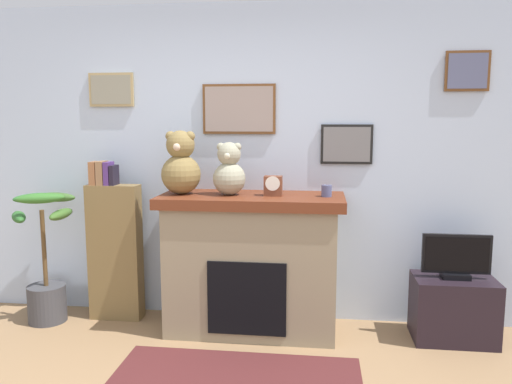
# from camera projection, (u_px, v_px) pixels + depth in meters

# --- Properties ---
(back_wall) EXTENTS (5.20, 0.15, 2.60)m
(back_wall) POSITION_uv_depth(u_px,v_px,m) (236.00, 163.00, 4.24)
(back_wall) COLOR silver
(back_wall) RESTS_ON ground_plane
(fireplace) EXTENTS (1.42, 0.65, 1.09)m
(fireplace) POSITION_uv_depth(u_px,v_px,m) (252.00, 262.00, 3.98)
(fireplace) COLOR gray
(fireplace) RESTS_ON ground_plane
(bookshelf) EXTENTS (0.43, 0.16, 1.33)m
(bookshelf) POSITION_uv_depth(u_px,v_px,m) (115.00, 248.00, 4.21)
(bookshelf) COLOR olive
(bookshelf) RESTS_ON ground_plane
(potted_plant) EXTENTS (0.56, 0.57, 1.10)m
(potted_plant) POSITION_uv_depth(u_px,v_px,m) (46.00, 271.00, 4.16)
(potted_plant) COLOR #3F3F44
(potted_plant) RESTS_ON ground_plane
(tv_stand) EXTENTS (0.60, 0.40, 0.48)m
(tv_stand) POSITION_uv_depth(u_px,v_px,m) (453.00, 309.00, 3.83)
(tv_stand) COLOR black
(tv_stand) RESTS_ON ground_plane
(television) EXTENTS (0.50, 0.14, 0.34)m
(television) POSITION_uv_depth(u_px,v_px,m) (456.00, 258.00, 3.77)
(television) COLOR black
(television) RESTS_ON tv_stand
(candle_jar) EXTENTS (0.08, 0.08, 0.09)m
(candle_jar) POSITION_uv_depth(u_px,v_px,m) (327.00, 191.00, 3.81)
(candle_jar) COLOR #4C517A
(candle_jar) RESTS_ON fireplace
(mantel_clock) EXTENTS (0.14, 0.10, 0.16)m
(mantel_clock) POSITION_uv_depth(u_px,v_px,m) (273.00, 186.00, 3.85)
(mantel_clock) COLOR brown
(mantel_clock) RESTS_ON fireplace
(teddy_bear_cream) EXTENTS (0.31, 0.31, 0.50)m
(teddy_bear_cream) POSITION_uv_depth(u_px,v_px,m) (181.00, 166.00, 3.92)
(teddy_bear_cream) COLOR olive
(teddy_bear_cream) RESTS_ON fireplace
(teddy_bear_brown) EXTENTS (0.25, 0.25, 0.41)m
(teddy_bear_brown) POSITION_uv_depth(u_px,v_px,m) (229.00, 171.00, 3.88)
(teddy_bear_brown) COLOR #9E9C81
(teddy_bear_brown) RESTS_ON fireplace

